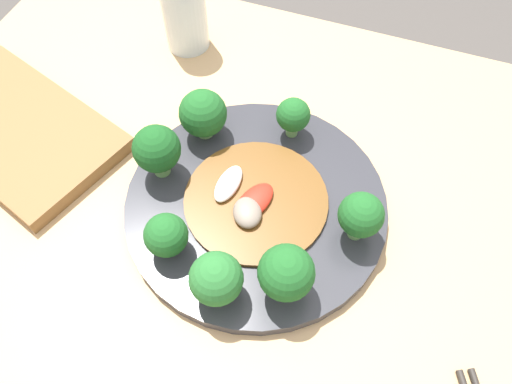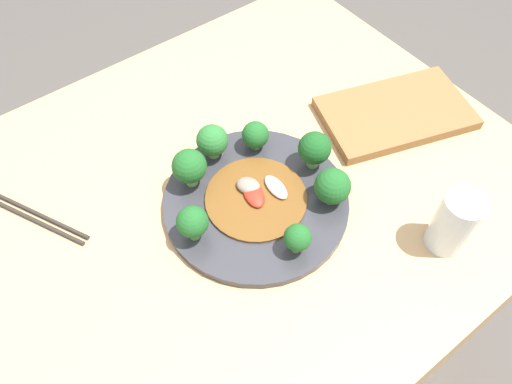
{
  "view_description": "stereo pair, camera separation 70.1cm",
  "coord_description": "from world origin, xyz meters",
  "px_view_note": "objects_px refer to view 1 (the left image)",
  "views": [
    {
      "loc": [
        0.09,
        -0.24,
        1.23
      ],
      "look_at": [
        -0.02,
        0.05,
        0.76
      ],
      "focal_mm": 35.0,
      "sensor_mm": 36.0,
      "label": 1
    },
    {
      "loc": [
        0.26,
        0.42,
        1.41
      ],
      "look_at": [
        -0.02,
        0.05,
        0.76
      ],
      "focal_mm": 35.0,
      "sensor_mm": 36.0,
      "label": 2
    }
  ],
  "objects_px": {
    "broccoli_north": "(293,116)",
    "cutting_board": "(16,129)",
    "broccoli_southwest": "(166,236)",
    "broccoli_south": "(216,279)",
    "plate": "(256,205)",
    "broccoli_northwest": "(203,114)",
    "broccoli_southeast": "(286,273)",
    "broccoli_east": "(361,216)",
    "stirfry_center": "(252,200)",
    "drinking_glass": "(184,12)",
    "broccoli_west": "(157,150)"
  },
  "relations": [
    {
      "from": "broccoli_north",
      "to": "cutting_board",
      "type": "distance_m",
      "value": 0.36
    },
    {
      "from": "broccoli_northwest",
      "to": "drinking_glass",
      "type": "xyz_separation_m",
      "value": [
        -0.1,
        0.16,
        0.0
      ]
    },
    {
      "from": "plate",
      "to": "stirfry_center",
      "type": "height_order",
      "value": "stirfry_center"
    },
    {
      "from": "broccoli_north",
      "to": "drinking_glass",
      "type": "relative_size",
      "value": 0.5
    },
    {
      "from": "broccoli_south",
      "to": "broccoli_northwest",
      "type": "bearing_deg",
      "value": 116.96
    },
    {
      "from": "broccoli_west",
      "to": "broccoli_east",
      "type": "height_order",
      "value": "broccoli_west"
    },
    {
      "from": "stirfry_center",
      "to": "cutting_board",
      "type": "distance_m",
      "value": 0.33
    },
    {
      "from": "broccoli_southwest",
      "to": "cutting_board",
      "type": "bearing_deg",
      "value": 161.37
    },
    {
      "from": "broccoli_northwest",
      "to": "stirfry_center",
      "type": "xyz_separation_m",
      "value": [
        0.09,
        -0.08,
        -0.03
      ]
    },
    {
      "from": "broccoli_east",
      "to": "cutting_board",
      "type": "relative_size",
      "value": 0.21
    },
    {
      "from": "plate",
      "to": "stirfry_center",
      "type": "bearing_deg",
      "value": -141.2
    },
    {
      "from": "plate",
      "to": "drinking_glass",
      "type": "bearing_deg",
      "value": 129.5
    },
    {
      "from": "broccoli_east",
      "to": "broccoli_south",
      "type": "bearing_deg",
      "value": -134.56
    },
    {
      "from": "broccoli_west",
      "to": "broccoli_southeast",
      "type": "height_order",
      "value": "same"
    },
    {
      "from": "broccoli_north",
      "to": "broccoli_south",
      "type": "bearing_deg",
      "value": -91.24
    },
    {
      "from": "plate",
      "to": "broccoli_east",
      "type": "xyz_separation_m",
      "value": [
        0.12,
        -0.0,
        0.05
      ]
    },
    {
      "from": "broccoli_west",
      "to": "broccoli_southeast",
      "type": "bearing_deg",
      "value": -26.6
    },
    {
      "from": "plate",
      "to": "stirfry_center",
      "type": "distance_m",
      "value": 0.01
    },
    {
      "from": "broccoli_north",
      "to": "plate",
      "type": "bearing_deg",
      "value": -93.76
    },
    {
      "from": "broccoli_west",
      "to": "broccoli_east",
      "type": "relative_size",
      "value": 1.09
    },
    {
      "from": "broccoli_southeast",
      "to": "broccoli_north",
      "type": "relative_size",
      "value": 1.3
    },
    {
      "from": "broccoli_northwest",
      "to": "broccoli_east",
      "type": "bearing_deg",
      "value": -19.45
    },
    {
      "from": "broccoli_north",
      "to": "broccoli_south",
      "type": "height_order",
      "value": "broccoli_south"
    },
    {
      "from": "plate",
      "to": "broccoli_southeast",
      "type": "height_order",
      "value": "broccoli_southeast"
    },
    {
      "from": "stirfry_center",
      "to": "drinking_glass",
      "type": "relative_size",
      "value": 1.51
    },
    {
      "from": "broccoli_west",
      "to": "broccoli_southeast",
      "type": "xyz_separation_m",
      "value": [
        0.19,
        -0.09,
        0.0
      ]
    },
    {
      "from": "broccoli_northwest",
      "to": "stirfry_center",
      "type": "bearing_deg",
      "value": -39.63
    },
    {
      "from": "broccoli_southwest",
      "to": "stirfry_center",
      "type": "relative_size",
      "value": 0.33
    },
    {
      "from": "broccoli_south",
      "to": "drinking_glass",
      "type": "xyz_separation_m",
      "value": [
        -0.2,
        0.35,
        0.0
      ]
    },
    {
      "from": "broccoli_northwest",
      "to": "broccoli_north",
      "type": "bearing_deg",
      "value": 19.99
    },
    {
      "from": "broccoli_southwest",
      "to": "plate",
      "type": "bearing_deg",
      "value": 53.35
    },
    {
      "from": "broccoli_north",
      "to": "broccoli_northwest",
      "type": "bearing_deg",
      "value": -160.01
    },
    {
      "from": "broccoli_northwest",
      "to": "cutting_board",
      "type": "height_order",
      "value": "broccoli_northwest"
    },
    {
      "from": "broccoli_southeast",
      "to": "broccoli_south",
      "type": "xyz_separation_m",
      "value": [
        -0.06,
        -0.03,
        -0.01
      ]
    },
    {
      "from": "broccoli_east",
      "to": "broccoli_southwest",
      "type": "xyz_separation_m",
      "value": [
        -0.18,
        -0.09,
        -0.01
      ]
    },
    {
      "from": "broccoli_southwest",
      "to": "broccoli_northwest",
      "type": "relative_size",
      "value": 0.83
    },
    {
      "from": "stirfry_center",
      "to": "broccoli_southwest",
      "type": "bearing_deg",
      "value": -126.07
    },
    {
      "from": "broccoli_southwest",
      "to": "broccoli_northwest",
      "type": "height_order",
      "value": "broccoli_northwest"
    },
    {
      "from": "broccoli_east",
      "to": "cutting_board",
      "type": "bearing_deg",
      "value": 179.92
    },
    {
      "from": "broccoli_west",
      "to": "broccoli_northwest",
      "type": "distance_m",
      "value": 0.08
    },
    {
      "from": "stirfry_center",
      "to": "plate",
      "type": "bearing_deg",
      "value": 38.8
    },
    {
      "from": "broccoli_south",
      "to": "cutting_board",
      "type": "height_order",
      "value": "broccoli_south"
    },
    {
      "from": "drinking_glass",
      "to": "plate",
      "type": "bearing_deg",
      "value": -50.5
    },
    {
      "from": "broccoli_east",
      "to": "broccoli_north",
      "type": "xyz_separation_m",
      "value": [
        -0.11,
        0.11,
        -0.01
      ]
    },
    {
      "from": "plate",
      "to": "broccoli_southeast",
      "type": "relative_size",
      "value": 4.2
    },
    {
      "from": "plate",
      "to": "broccoli_northwest",
      "type": "height_order",
      "value": "broccoli_northwest"
    },
    {
      "from": "broccoli_southwest",
      "to": "broccoli_south",
      "type": "xyz_separation_m",
      "value": [
        0.07,
        -0.03,
        0.01
      ]
    },
    {
      "from": "broccoli_southeast",
      "to": "broccoli_south",
      "type": "distance_m",
      "value": 0.07
    },
    {
      "from": "broccoli_east",
      "to": "cutting_board",
      "type": "distance_m",
      "value": 0.45
    },
    {
      "from": "broccoli_south",
      "to": "stirfry_center",
      "type": "bearing_deg",
      "value": 92.82
    }
  ]
}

